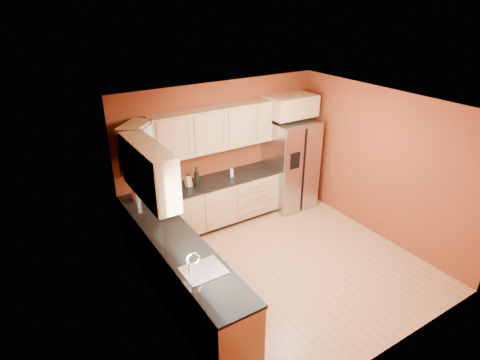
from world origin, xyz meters
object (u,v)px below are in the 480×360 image
(soap_dispenser, at_px, (232,172))
(refrigerator, at_px, (290,164))
(canister_left, at_px, (136,197))
(knife_block, at_px, (188,181))
(wine_bottle_a, at_px, (196,177))

(soap_dispenser, bearing_deg, refrigerator, -1.60)
(canister_left, xyz_separation_m, knife_block, (0.96, 0.07, 0.01))
(canister_left, xyz_separation_m, wine_bottle_a, (1.08, -0.02, 0.09))
(wine_bottle_a, xyz_separation_m, knife_block, (-0.12, 0.08, -0.09))
(refrigerator, xyz_separation_m, soap_dispenser, (-1.33, 0.04, 0.12))
(refrigerator, relative_size, canister_left, 9.69)
(refrigerator, distance_m, canister_left, 3.14)
(canister_left, distance_m, soap_dispenser, 1.81)
(refrigerator, relative_size, knife_block, 9.18)
(canister_left, xyz_separation_m, soap_dispenser, (1.81, 0.01, -0.00))
(refrigerator, bearing_deg, canister_left, 179.43)
(knife_block, distance_m, soap_dispenser, 0.85)
(canister_left, distance_m, wine_bottle_a, 1.09)
(canister_left, bearing_deg, wine_bottle_a, -0.89)
(wine_bottle_a, distance_m, knife_block, 0.17)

